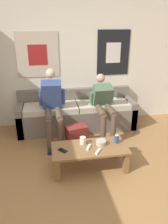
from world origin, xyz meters
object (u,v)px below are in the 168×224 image
backpack (77,137)px  pillar_candle (83,140)px  coffee_table (90,151)px  person_seated_teen (104,104)px  drink_can_blue (117,139)px  couch (77,114)px  game_controller_near_right (98,151)px  game_controller_near_left (89,147)px  person_seated_adult (53,103)px  ceramic_bowl (101,142)px  cell_phone (63,150)px

backpack → pillar_candle: size_ratio=3.17×
coffee_table → person_seated_teen: 1.16m
backpack → drink_can_blue: 0.79m
couch → game_controller_near_right: 1.52m
game_controller_near_left → game_controller_near_right: bearing=-48.7°
person_seated_adult → ceramic_bowl: 1.19m
pillar_candle → game_controller_near_right: (0.17, -0.25, -0.04)m
person_seated_teen → backpack: bearing=-145.5°
person_seated_adult → game_controller_near_left: person_seated_adult is taller
cell_phone → couch: bearing=73.9°
person_seated_adult → pillar_candle: person_seated_adult is taller
pillar_candle → backpack: bearing=91.7°
drink_can_blue → couch: bearing=106.8°
game_controller_near_left → couch: bearing=88.5°
drink_can_blue → game_controller_near_left: drink_can_blue is taller
game_controller_near_left → game_controller_near_right: same height
coffee_table → ceramic_bowl: bearing=14.3°
ceramic_bowl → drink_can_blue: bearing=2.6°
backpack → cell_phone: 0.73m
person_seated_adult → cell_phone: person_seated_adult is taller
coffee_table → couch: bearing=89.3°
person_seated_teen → couch: bearing=140.9°
person_seated_teen → game_controller_near_right: 1.24m
ceramic_bowl → pillar_candle: 0.26m
person_seated_teen → pillar_candle: (-0.54, -0.90, -0.21)m
couch → game_controller_near_left: 1.39m
coffee_table → game_controller_near_right: size_ratio=7.83×
ceramic_bowl → game_controller_near_right: (-0.09, -0.19, -0.03)m
coffee_table → cell_phone: bearing=-176.1°
drink_can_blue → cell_phone: bearing=-174.1°
backpack → game_controller_near_left: backpack is taller
game_controller_near_left → game_controller_near_right: 0.16m
backpack → person_seated_teen: bearing=34.5°
pillar_candle → cell_phone: (-0.31, -0.14, -0.05)m
backpack → cell_phone: (-0.29, -0.65, 0.17)m
game_controller_near_right → cell_phone: bearing=166.2°
ceramic_bowl → drink_can_blue: 0.24m
person_seated_teen → game_controller_near_left: bearing=-115.3°
couch → cell_phone: (-0.40, -1.40, 0.07)m
person_seated_adult → drink_can_blue: (0.87, -0.96, -0.27)m
ceramic_bowl → pillar_candle: bearing=165.6°
backpack → pillar_candle: (0.01, -0.51, 0.22)m
game_controller_near_right → coffee_table: bearing=121.6°
person_seated_adult → drink_can_blue: person_seated_adult is taller
game_controller_near_right → couch: bearing=92.7°
game_controller_near_left → person_seated_teen: bearing=64.7°
couch → coffee_table: size_ratio=2.13×
coffee_table → cell_phone: cell_phone is taller
backpack → ceramic_bowl: 0.67m
pillar_candle → game_controller_near_right: 0.31m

